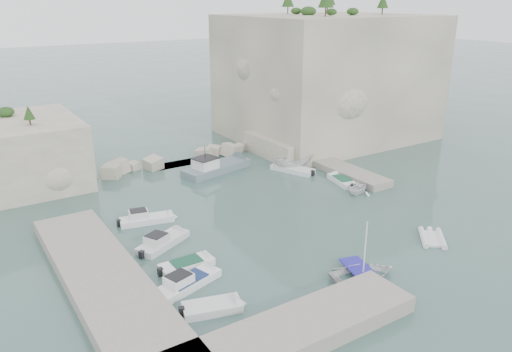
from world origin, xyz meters
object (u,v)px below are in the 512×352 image
rowboat (363,278)px  tender_east_a (358,193)px  inflatable_dinghy (432,240)px  tender_east_b (342,183)px  motorboat_b (163,245)px  work_boat (217,171)px  motorboat_c (187,268)px  motorboat_a (147,222)px  tender_east_c (293,171)px  motorboat_e (212,311)px  tender_east_d (295,169)px  motorboat_d (188,286)px

rowboat → tender_east_a: tender_east_a is taller
inflatable_dinghy → tender_east_b: size_ratio=0.82×
motorboat_b → work_boat: 18.77m
motorboat_c → work_boat: work_boat is taller
motorboat_a → tender_east_c: size_ratio=0.93×
motorboat_e → tender_east_c: same height
motorboat_e → tender_east_c: bearing=58.8°
motorboat_c → motorboat_e: size_ratio=1.07×
motorboat_c → motorboat_a: bearing=86.8°
tender_east_d → motorboat_c: bearing=134.6°
motorboat_d → tender_east_a: size_ratio=1.83×
rowboat → tender_east_d: size_ratio=1.00×
motorboat_c → motorboat_b: bearing=90.4°
tender_east_c → motorboat_e: bearing=110.9°
motorboat_e → tender_east_d: 29.51m
tender_east_c → motorboat_c: bearing=102.2°
rowboat → motorboat_a: bearing=42.9°
tender_east_a → motorboat_b: bearing=77.7°
motorboat_d → tender_east_a: tender_east_a is taller
inflatable_dinghy → tender_east_b: (2.91, 14.40, 0.00)m
motorboat_e → inflatable_dinghy: 20.35m
motorboat_e → tender_east_d: size_ratio=0.84×
motorboat_c → tender_east_a: tender_east_a is taller
motorboat_a → motorboat_b: size_ratio=0.97×
inflatable_dinghy → tender_east_a: tender_east_a is taller
motorboat_d → tender_east_d: (21.82, 16.46, 0.00)m
tender_east_d → work_boat: size_ratio=0.53×
motorboat_b → tender_east_c: bearing=-2.7°
tender_east_a → work_boat: work_boat is taller
motorboat_b → work_boat: bearing=20.8°
motorboat_a → motorboat_d: 11.84m
tender_east_a → tender_east_b: 3.30m
motorboat_d → work_boat: size_ratio=0.60×
tender_east_b → work_boat: 14.58m
motorboat_b → tender_east_b: 22.52m
motorboat_d → rowboat: 12.61m
motorboat_c → inflatable_dinghy: (19.35, -6.97, 0.00)m
motorboat_d → tender_east_a: (22.59, 6.60, 0.00)m
motorboat_b → rowboat: size_ratio=1.09×
motorboat_c → motorboat_d: motorboat_d is taller
motorboat_b → tender_east_c: motorboat_b is taller
tender_east_a → tender_east_d: 9.89m
inflatable_dinghy → tender_east_d: 21.09m
motorboat_e → rowboat: size_ratio=0.84×
rowboat → inflatable_dinghy: size_ratio=1.32×
work_boat → inflatable_dinghy: bearing=-88.5°
motorboat_b → tender_east_d: bearing=-2.1°
motorboat_a → tender_east_b: 21.86m
motorboat_b → tender_east_c: (20.06, 9.11, 0.00)m
tender_east_d → tender_east_a: bearing=-165.0°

